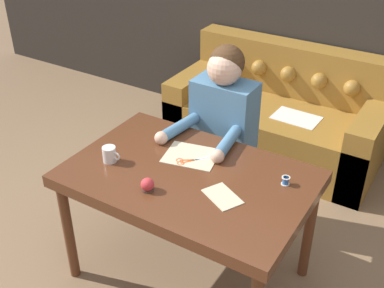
{
  "coord_description": "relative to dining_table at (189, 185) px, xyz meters",
  "views": [
    {
      "loc": [
        1.03,
        -1.71,
        2.24
      ],
      "look_at": [
        -0.15,
        0.21,
        0.85
      ],
      "focal_mm": 45.0,
      "sensor_mm": 36.0,
      "label": 1
    }
  ],
  "objects": [
    {
      "name": "pattern_paper_main",
      "position": [
        -0.08,
        0.15,
        0.08
      ],
      "size": [
        0.34,
        0.3,
        0.0
      ],
      "color": "beige",
      "rests_on": "dining_table"
    },
    {
      "name": "scissors",
      "position": [
        -0.06,
        0.1,
        0.08
      ],
      "size": [
        0.2,
        0.2,
        0.01
      ],
      "color": "silver",
      "rests_on": "dining_table"
    },
    {
      "name": "ground_plane",
      "position": [
        0.1,
        -0.08,
        -0.68
      ],
      "size": [
        16.0,
        16.0,
        0.0
      ],
      "primitive_type": "plane",
      "color": "#846647"
    },
    {
      "name": "thread_spool",
      "position": [
        0.48,
        0.18,
        0.1
      ],
      "size": [
        0.04,
        0.04,
        0.05
      ],
      "color": "#3366B2",
      "rests_on": "dining_table"
    },
    {
      "name": "pattern_paper_offcut",
      "position": [
        0.25,
        -0.09,
        0.08
      ],
      "size": [
        0.24,
        0.21,
        0.0
      ],
      "color": "beige",
      "rests_on": "dining_table"
    },
    {
      "name": "mug",
      "position": [
        -0.44,
        -0.13,
        0.12
      ],
      "size": [
        0.11,
        0.08,
        0.09
      ],
      "color": "silver",
      "rests_on": "dining_table"
    },
    {
      "name": "pin_cushion",
      "position": [
        -0.1,
        -0.24,
        0.11
      ],
      "size": [
        0.07,
        0.07,
        0.07
      ],
      "color": "#4C3828",
      "rests_on": "dining_table"
    },
    {
      "name": "couch",
      "position": [
        -0.13,
        1.63,
        -0.36
      ],
      "size": [
        1.71,
        0.84,
        0.88
      ],
      "color": "olive",
      "rests_on": "ground_plane"
    },
    {
      "name": "person",
      "position": [
        -0.12,
        0.6,
        -0.03
      ],
      "size": [
        0.46,
        0.61,
        1.26
      ],
      "color": "#33281E",
      "rests_on": "ground_plane"
    },
    {
      "name": "dining_table",
      "position": [
        0.0,
        0.0,
        0.0
      ],
      "size": [
        1.31,
        0.86,
        0.75
      ],
      "color": "#562D19",
      "rests_on": "ground_plane"
    }
  ]
}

